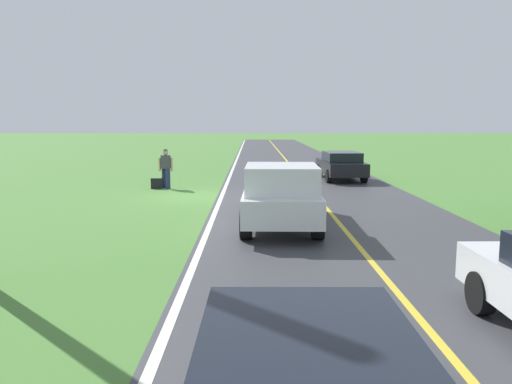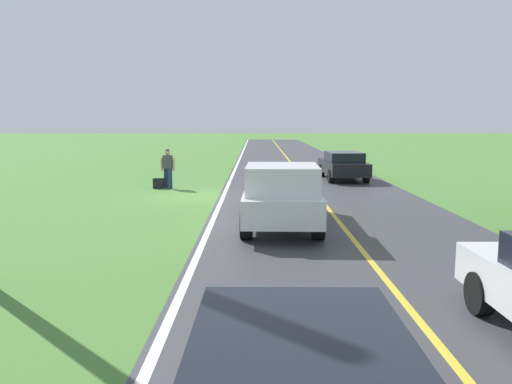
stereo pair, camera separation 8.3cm
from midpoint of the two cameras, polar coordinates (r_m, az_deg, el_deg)
The scene contains 8 objects.
ground_plane at distance 20.19m, azimuth -6.35°, elevation -0.52°, with size 200.00×200.00×0.00m, color #4C7F38.
road_surface at distance 20.24m, azimuth 6.66°, elevation -0.50°, with size 7.84×120.00×0.00m, color #3D3D42.
lane_edge_line at distance 20.12m, azimuth -3.98°, elevation -0.50°, with size 0.16×117.60×0.00m, color silver.
lane_centre_line at distance 20.23m, azimuth 6.66°, elevation -0.49°, with size 0.14×117.60×0.00m, color gold.
hitchhiker_walking at distance 22.75m, azimuth -10.11°, elevation 2.85°, with size 0.62×0.51×1.75m.
suitcase_carried at distance 22.81m, azimuth -11.13°, elevation 0.94°, with size 0.20×0.46×0.46m, color black.
pickup_truck_passing at distance 14.19m, azimuth 2.59°, elevation -0.13°, with size 2.22×5.46×1.82m.
sedan_near_oncoming at distance 26.11m, azimuth 9.35°, elevation 3.02°, with size 2.04×4.46×1.41m.
Camera 1 is at (-2.07, 19.86, 2.97)m, focal length 35.93 mm.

